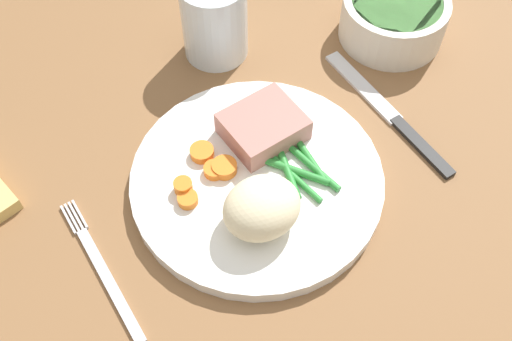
{
  "coord_description": "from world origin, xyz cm",
  "views": [
    {
      "loc": [
        -17.85,
        -28.81,
        53.23
      ],
      "look_at": [
        -0.1,
        -1.04,
        4.6
      ],
      "focal_mm": 42.1,
      "sensor_mm": 36.0,
      "label": 1
    }
  ],
  "objects_px": {
    "fork": "(102,269)",
    "salad_bowl": "(394,16)",
    "meat_portion": "(263,126)",
    "knife": "(390,114)",
    "dinner_plate": "(256,181)",
    "water_glass": "(215,24)"
  },
  "relations": [
    {
      "from": "fork",
      "to": "salad_bowl",
      "type": "xyz_separation_m",
      "value": [
        0.42,
        0.1,
        0.03
      ]
    },
    {
      "from": "fork",
      "to": "salad_bowl",
      "type": "bearing_deg",
      "value": 15.34
    },
    {
      "from": "meat_portion",
      "to": "knife",
      "type": "distance_m",
      "value": 0.15
    },
    {
      "from": "dinner_plate",
      "to": "salad_bowl",
      "type": "bearing_deg",
      "value": 20.62
    },
    {
      "from": "meat_portion",
      "to": "salad_bowl",
      "type": "bearing_deg",
      "value": 14.21
    },
    {
      "from": "fork",
      "to": "salad_bowl",
      "type": "height_order",
      "value": "salad_bowl"
    },
    {
      "from": "dinner_plate",
      "to": "water_glass",
      "type": "distance_m",
      "value": 0.2
    },
    {
      "from": "dinner_plate",
      "to": "fork",
      "type": "bearing_deg",
      "value": -179.14
    },
    {
      "from": "fork",
      "to": "water_glass",
      "type": "xyz_separation_m",
      "value": [
        0.23,
        0.19,
        0.04
      ]
    },
    {
      "from": "dinner_plate",
      "to": "salad_bowl",
      "type": "height_order",
      "value": "salad_bowl"
    },
    {
      "from": "dinner_plate",
      "to": "meat_portion",
      "type": "xyz_separation_m",
      "value": [
        0.03,
        0.04,
        0.02
      ]
    },
    {
      "from": "meat_portion",
      "to": "salad_bowl",
      "type": "height_order",
      "value": "salad_bowl"
    },
    {
      "from": "dinner_plate",
      "to": "salad_bowl",
      "type": "xyz_separation_m",
      "value": [
        0.25,
        0.1,
        0.02
      ]
    },
    {
      "from": "meat_portion",
      "to": "water_glass",
      "type": "height_order",
      "value": "water_glass"
    },
    {
      "from": "meat_portion",
      "to": "salad_bowl",
      "type": "relative_size",
      "value": 0.62
    },
    {
      "from": "fork",
      "to": "knife",
      "type": "relative_size",
      "value": 0.81
    },
    {
      "from": "fork",
      "to": "salad_bowl",
      "type": "distance_m",
      "value": 0.44
    },
    {
      "from": "knife",
      "to": "fork",
      "type": "bearing_deg",
      "value": -176.67
    },
    {
      "from": "meat_portion",
      "to": "water_glass",
      "type": "distance_m",
      "value": 0.15
    },
    {
      "from": "water_glass",
      "to": "dinner_plate",
      "type": "bearing_deg",
      "value": -108.82
    },
    {
      "from": "fork",
      "to": "meat_portion",
      "type": "bearing_deg",
      "value": 14.04
    },
    {
      "from": "salad_bowl",
      "to": "meat_portion",
      "type": "bearing_deg",
      "value": -165.79
    }
  ]
}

